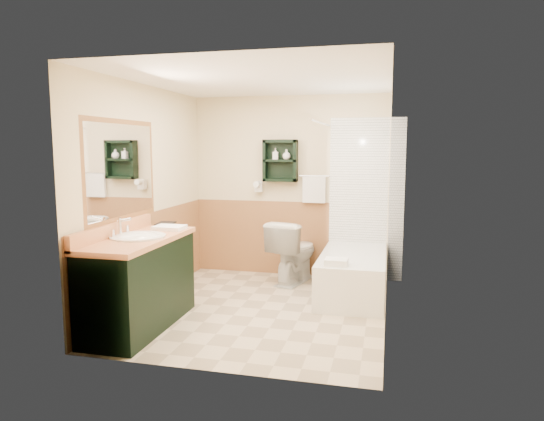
{
  "coord_description": "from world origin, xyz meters",
  "views": [
    {
      "loc": [
        1.29,
        -4.86,
        1.73
      ],
      "look_at": [
        0.08,
        0.2,
        1.05
      ],
      "focal_mm": 32.0,
      "sensor_mm": 36.0,
      "label": 1
    }
  ],
  "objects": [
    {
      "name": "hair_dryer",
      "position": [
        -0.4,
        1.43,
        1.2
      ],
      "size": [
        0.1,
        0.24,
        0.18
      ],
      "primitive_type": null,
      "color": "white",
      "rests_on": "back_wall"
    },
    {
      "name": "left_wall",
      "position": [
        -1.32,
        0.0,
        1.2
      ],
      "size": [
        0.04,
        3.0,
        2.4
      ],
      "primitive_type": "cube",
      "color": "beige",
      "rests_on": "ground"
    },
    {
      "name": "mirror_glass",
      "position": [
        -1.27,
        -0.55,
        1.5
      ],
      "size": [
        1.2,
        1.2,
        0.9
      ],
      "primitive_type": null,
      "color": "white",
      "rests_on": "left_wall"
    },
    {
      "name": "tile_right",
      "position": [
        1.28,
        0.75,
        1.05
      ],
      "size": [
        1.5,
        1.5,
        2.1
      ],
      "primitive_type": null,
      "color": "white",
      "rests_on": "right_wall"
    },
    {
      "name": "vanity",
      "position": [
        -0.99,
        -0.77,
        0.44
      ],
      "size": [
        0.59,
        1.39,
        0.88
      ],
      "primitive_type": "cube",
      "color": "black",
      "rests_on": "ground"
    },
    {
      "name": "shower_curtain",
      "position": [
        0.53,
        0.92,
        1.15
      ],
      "size": [
        1.05,
        1.05,
        1.7
      ],
      "primitive_type": null,
      "color": "beige",
      "rests_on": "curtain_rod"
    },
    {
      "name": "vanity_book",
      "position": [
        -1.16,
        -0.04,
        1.0
      ],
      "size": [
        0.18,
        0.05,
        0.24
      ],
      "primitive_type": "imported",
      "rotation": [
        0.0,
        0.0,
        0.14
      ],
      "color": "black",
      "rests_on": "vanity"
    },
    {
      "name": "soap_bottle_a",
      "position": [
        -0.16,
        1.4,
        1.6
      ],
      "size": [
        0.08,
        0.15,
        0.07
      ],
      "primitive_type": "imported",
      "rotation": [
        0.0,
        0.0,
        0.09
      ],
      "color": "white",
      "rests_on": "wall_shelf"
    },
    {
      "name": "wainscot_back",
      "position": [
        0.0,
        1.49,
        0.5
      ],
      "size": [
        2.58,
        2.58,
        1.0
      ],
      "primitive_type": null,
      "color": "#B67B4A",
      "rests_on": "back_wall"
    },
    {
      "name": "bathtub",
      "position": [
        0.93,
        0.73,
        0.25
      ],
      "size": [
        0.74,
        1.5,
        0.49
      ],
      "primitive_type": "cube",
      "color": "white",
      "rests_on": "ground"
    },
    {
      "name": "floor",
      "position": [
        0.0,
        0.0,
        0.0
      ],
      "size": [
        3.0,
        3.0,
        0.0
      ],
      "primitive_type": "plane",
      "color": "#C6B290",
      "rests_on": "ground"
    },
    {
      "name": "curtain_rod",
      "position": [
        0.53,
        0.75,
        2.0
      ],
      "size": [
        0.03,
        1.6,
        0.03
      ],
      "primitive_type": "cylinder",
      "rotation": [
        1.57,
        0.0,
        0.0
      ],
      "color": "silver",
      "rests_on": "back_wall"
    },
    {
      "name": "soap_bottle_b",
      "position": [
        -0.01,
        1.4,
        1.62
      ],
      "size": [
        0.13,
        0.15,
        0.1
      ],
      "primitive_type": "imported",
      "rotation": [
        0.0,
        0.0,
        -0.25
      ],
      "color": "white",
      "rests_on": "wall_shelf"
    },
    {
      "name": "towel_bar",
      "position": [
        0.35,
        1.45,
        1.35
      ],
      "size": [
        0.4,
        0.06,
        0.4
      ],
      "primitive_type": null,
      "color": "white",
      "rests_on": "back_wall"
    },
    {
      "name": "toilet",
      "position": [
        0.14,
        1.12,
        0.4
      ],
      "size": [
        0.66,
        0.9,
        0.79
      ],
      "primitive_type": "imported",
      "rotation": [
        0.0,
        0.0,
        2.86
      ],
      "color": "white",
      "rests_on": "ground"
    },
    {
      "name": "right_wall",
      "position": [
        1.32,
        0.0,
        1.2
      ],
      "size": [
        0.04,
        3.0,
        2.4
      ],
      "primitive_type": "cube",
      "color": "beige",
      "rests_on": "ground"
    },
    {
      "name": "tile_back",
      "position": [
        1.03,
        1.48,
        1.05
      ],
      "size": [
        0.95,
        0.95,
        2.1
      ],
      "primitive_type": null,
      "color": "white",
      "rests_on": "back_wall"
    },
    {
      "name": "mirror_frame",
      "position": [
        -1.27,
        -0.55,
        1.5
      ],
      "size": [
        1.3,
        1.3,
        1.0
      ],
      "primitive_type": null,
      "color": "brown",
      "rests_on": "left_wall"
    },
    {
      "name": "back_wall",
      "position": [
        0.0,
        1.52,
        1.2
      ],
      "size": [
        2.6,
        0.04,
        2.4
      ],
      "primitive_type": "cube",
      "color": "beige",
      "rests_on": "ground"
    },
    {
      "name": "wainscot_left",
      "position": [
        -1.29,
        0.0,
        0.5
      ],
      "size": [
        2.98,
        2.98,
        1.0
      ],
      "primitive_type": null,
      "color": "#B67B4A",
      "rests_on": "left_wall"
    },
    {
      "name": "tub_towel",
      "position": [
        0.79,
        0.14,
        0.53
      ],
      "size": [
        0.24,
        0.2,
        0.07
      ],
      "primitive_type": "cube",
      "color": "white",
      "rests_on": "bathtub"
    },
    {
      "name": "ceiling",
      "position": [
        0.0,
        0.0,
        2.42
      ],
      "size": [
        2.6,
        3.0,
        0.04
      ],
      "primitive_type": "cube",
      "color": "white",
      "rests_on": "back_wall"
    },
    {
      "name": "counter_towel",
      "position": [
        -0.89,
        -0.3,
        0.9
      ],
      "size": [
        0.3,
        0.24,
        0.04
      ],
      "primitive_type": "cube",
      "color": "white",
      "rests_on": "vanity"
    },
    {
      "name": "tile_accent",
      "position": [
        1.27,
        0.75,
        1.9
      ],
      "size": [
        1.5,
        1.5,
        0.1
      ],
      "primitive_type": null,
      "color": "#144734",
      "rests_on": "right_wall"
    },
    {
      "name": "wall_shelf",
      "position": [
        -0.1,
        1.41,
        1.55
      ],
      "size": [
        0.45,
        0.15,
        0.55
      ],
      "primitive_type": "cube",
      "color": "black",
      "rests_on": "back_wall"
    }
  ]
}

